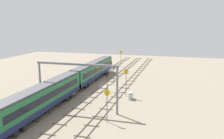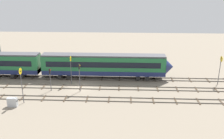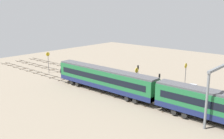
{
  "view_description": "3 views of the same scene",
  "coord_description": "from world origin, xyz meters",
  "views": [
    {
      "loc": [
        -54.64,
        -17.03,
        15.28
      ],
      "look_at": [
        6.93,
        0.72,
        2.52
      ],
      "focal_mm": 38.34,
      "sensor_mm": 36.0,
      "label": 1
    },
    {
      "loc": [
        7.7,
        -41.85,
        17.9
      ],
      "look_at": [
        5.61,
        1.4,
        3.09
      ],
      "focal_mm": 40.2,
      "sensor_mm": 36.0,
      "label": 2
    },
    {
      "loc": [
        -30.36,
        40.71,
        16.57
      ],
      "look_at": [
        5.94,
        -0.06,
        3.5
      ],
      "focal_mm": 41.4,
      "sensor_mm": 36.0,
      "label": 3
    }
  ],
  "objects": [
    {
      "name": "speed_sign_near_foreground",
      "position": [
        25.49,
        2.83,
        3.66
      ],
      "size": [
        0.14,
        1.05,
        5.49
      ],
      "color": "#4C4C51",
      "rests_on": "ground"
    },
    {
      "name": "relay_cabinet",
      "position": [
        -9.25,
        -7.92,
        0.73
      ],
      "size": [
        1.5,
        0.63,
        1.47
      ],
      "color": "#B2B7BC",
      "rests_on": "ground"
    },
    {
      "name": "speed_sign_distant_end",
      "position": [
        -2.04,
        1.76,
        3.57
      ],
      "size": [
        0.14,
        0.98,
        5.44
      ],
      "color": "#4C4C51",
      "rests_on": "ground"
    },
    {
      "name": "train",
      "position": [
        -8.05,
        4.82,
        2.66
      ],
      "size": [
        50.4,
        3.24,
        4.8
      ],
      "color": "#1E6638",
      "rests_on": "ground"
    },
    {
      "name": "signal_light_trackside_departure",
      "position": [
        -5.02,
        -1.64,
        2.71
      ],
      "size": [
        0.31,
        0.32,
        4.11
      ],
      "color": "#4C4C51",
      "rests_on": "ground"
    },
    {
      "name": "track_with_train",
      "position": [
        -0.0,
        4.82,
        0.07
      ],
      "size": [
        93.62,
        2.4,
        0.16
      ],
      "color": "#59544C",
      "rests_on": "ground"
    },
    {
      "name": "track_second_near",
      "position": [
        -0.0,
        0.0,
        0.07
      ],
      "size": [
        93.62,
        2.4,
        0.16
      ],
      "color": "#59544C",
      "rests_on": "ground"
    },
    {
      "name": "signal_light_trackside_approach",
      "position": [
        0.15,
        -1.64,
        3.26
      ],
      "size": [
        0.31,
        0.32,
        5.02
      ],
      "color": "#4C4C51",
      "rests_on": "ground"
    },
    {
      "name": "ground_plane",
      "position": [
        0.0,
        0.0,
        0.0
      ],
      "size": [
        109.62,
        109.62,
        0.0
      ],
      "primitive_type": "plane",
      "color": "gray"
    },
    {
      "name": "speed_sign_far_trackside",
      "position": [
        -8.02,
        -6.6,
        3.84
      ],
      "size": [
        0.14,
        1.02,
        5.83
      ],
      "color": "#4C4C51",
      "rests_on": "ground"
    },
    {
      "name": "track_near_foreground",
      "position": [
        -0.0,
        -4.82,
        0.07
      ],
      "size": [
        93.62,
        2.4,
        0.16
      ],
      "color": "#59544C",
      "rests_on": "ground"
    }
  ]
}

